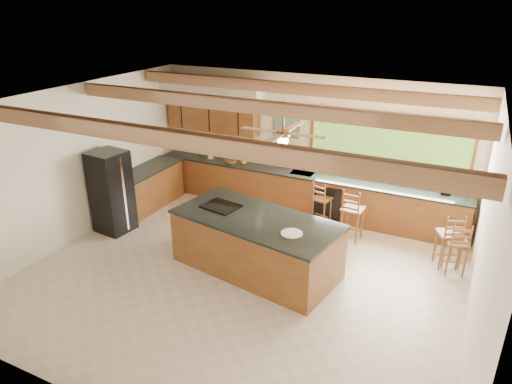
% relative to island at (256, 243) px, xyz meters
% --- Properties ---
extents(ground, '(7.20, 7.20, 0.00)m').
position_rel_island_xyz_m(ground, '(-0.14, -0.27, -0.50)').
color(ground, beige).
rests_on(ground, ground).
extents(room_shell, '(7.27, 6.54, 3.02)m').
position_rel_island_xyz_m(room_shell, '(-0.30, 0.39, 1.71)').
color(room_shell, white).
rests_on(room_shell, ground).
extents(counter_run, '(7.12, 3.10, 1.28)m').
position_rel_island_xyz_m(counter_run, '(-0.96, 2.25, -0.04)').
color(counter_run, brown).
rests_on(counter_run, ground).
extents(island, '(3.07, 1.83, 1.03)m').
position_rel_island_xyz_m(island, '(0.00, 0.00, 0.00)').
color(island, brown).
rests_on(island, ground).
extents(refrigerator, '(0.73, 0.71, 1.70)m').
position_rel_island_xyz_m(refrigerator, '(-3.29, 0.08, 0.35)').
color(refrigerator, black).
rests_on(refrigerator, ground).
extents(bar_stool_a, '(0.43, 0.43, 1.11)m').
position_rel_island_xyz_m(bar_stool_a, '(1.24, 1.74, 0.15)').
color(bar_stool_a, brown).
rests_on(bar_stool_a, ground).
extents(bar_stool_b, '(0.42, 0.42, 0.99)m').
position_rel_island_xyz_m(bar_stool_b, '(0.49, 2.13, 0.08)').
color(bar_stool_b, brown).
rests_on(bar_stool_b, ground).
extents(bar_stool_c, '(0.51, 0.51, 1.07)m').
position_rel_island_xyz_m(bar_stool_c, '(3.02, 1.51, 0.13)').
color(bar_stool_c, brown).
rests_on(bar_stool_c, ground).
extents(bar_stool_d, '(0.45, 0.45, 1.00)m').
position_rel_island_xyz_m(bar_stool_d, '(3.16, 1.33, 0.09)').
color(bar_stool_d, brown).
rests_on(bar_stool_d, ground).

